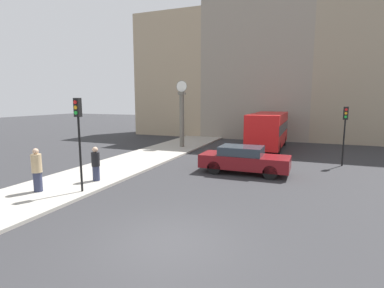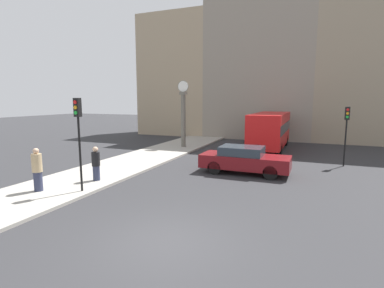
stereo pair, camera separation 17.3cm
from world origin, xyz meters
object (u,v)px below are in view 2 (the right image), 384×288
Objects in this scene: pedestrian_black_jacket at (96,164)px; pedestrian_tan_coat at (37,170)px; traffic_light_near at (78,125)px; traffic_light_far at (347,124)px; bus_distant at (270,129)px; sedan_car at (244,160)px; street_clock at (183,115)px.

pedestrian_black_jacket is 2.54m from pedestrian_tan_coat.
traffic_light_near reaches higher than pedestrian_black_jacket.
traffic_light_near is 1.10× the size of traffic_light_far.
bus_distant is 4.62× the size of pedestrian_black_jacket.
bus_distant is 14.62m from pedestrian_black_jacket.
sedan_car is 6.72m from traffic_light_far.
traffic_light_near is (-5.52, -6.08, 2.14)m from sedan_car.
traffic_light_far is 16.42m from pedestrian_tan_coat.
street_clock is at bearing 168.07° from traffic_light_far.
pedestrian_tan_coat is at bearing -136.88° from sedan_car.
traffic_light_far is 11.79m from street_clock.
sedan_car is 7.56m from pedestrian_black_jacket.
traffic_light_near is at bearing -136.46° from traffic_light_far.
traffic_light_far is (10.61, 10.09, -0.36)m from traffic_light_near.
street_clock reaches higher than bus_distant.
traffic_light_far reaches higher than pedestrian_black_jacket.
street_clock is (-6.44, 6.44, 1.92)m from sedan_car.
traffic_light_far is 14.13m from pedestrian_black_jacket.
bus_distant is at bearing 136.62° from traffic_light_far.
traffic_light_far is at bearing -11.93° from street_clock.
street_clock is at bearing 134.99° from sedan_car.
pedestrian_tan_coat is at bearing -116.78° from pedestrian_black_jacket.
sedan_car is 1.21× the size of traffic_light_near.
street_clock is 3.27× the size of pedestrian_black_jacket.
bus_distant is at bearing 89.44° from sedan_car.
traffic_light_near is 2.39× the size of pedestrian_black_jacket.
street_clock is (-0.92, 12.52, -0.22)m from traffic_light_near.
bus_distant is 4.11× the size of pedestrian_tan_coat.
bus_distant is (0.08, 8.74, 0.87)m from sedan_car.
traffic_light_far is at bearing 38.18° from sedan_car.
bus_distant is 6.95m from traffic_light_far.
street_clock is at bearing 91.91° from pedestrian_black_jacket.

